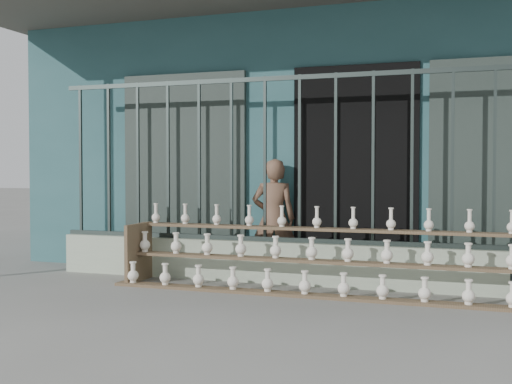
% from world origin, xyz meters
% --- Properties ---
extents(ground, '(60.00, 60.00, 0.00)m').
position_xyz_m(ground, '(0.00, 0.00, 0.00)').
color(ground, slate).
extents(workshop_building, '(7.40, 6.60, 3.21)m').
position_xyz_m(workshop_building, '(0.00, 4.23, 1.62)').
color(workshop_building, '#2A5559').
rests_on(workshop_building, ground).
extents(parapet_wall, '(5.00, 0.20, 0.45)m').
position_xyz_m(parapet_wall, '(0.00, 1.30, 0.23)').
color(parapet_wall, '#ADBCA1').
rests_on(parapet_wall, ground).
extents(security_fence, '(5.00, 0.04, 1.80)m').
position_xyz_m(security_fence, '(-0.00, 1.30, 1.35)').
color(security_fence, '#283330').
rests_on(security_fence, parapet_wall).
extents(shelf_rack, '(4.50, 0.68, 0.85)m').
position_xyz_m(shelf_rack, '(0.81, 0.89, 0.36)').
color(shelf_rack, brown).
rests_on(shelf_rack, ground).
extents(elderly_woman, '(0.57, 0.46, 1.36)m').
position_xyz_m(elderly_woman, '(-0.00, 1.63, 0.68)').
color(elderly_woman, brown).
rests_on(elderly_woman, ground).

